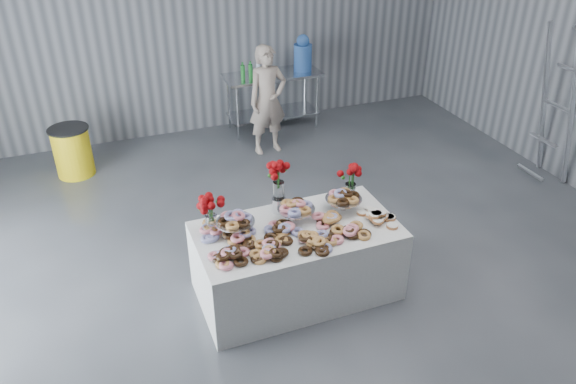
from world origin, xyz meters
The scene contains 17 objects.
ground centered at (0.00, 0.00, 0.00)m, with size 9.00×9.00×0.00m, color #383B40.
room_walls centered at (-0.27, 0.07, 2.64)m, with size 8.04×9.04×4.02m.
display_table centered at (-0.19, 0.26, 0.38)m, with size 1.90×1.00×0.75m, color white.
prep_table centered at (0.95, 4.10, 0.62)m, with size 1.50×0.60×0.90m.
donut_mounds centered at (-0.19, 0.21, 0.80)m, with size 1.80×0.80×0.09m, color #C18846, non-canonical shape.
cake_stand_left centered at (-0.74, 0.41, 0.89)m, with size 0.36×0.36×0.17m.
cake_stand_mid centered at (-0.14, 0.41, 0.89)m, with size 0.36×0.36×0.17m.
cake_stand_right centered at (0.36, 0.41, 0.89)m, with size 0.36×0.36×0.17m.
danish_pile centered at (0.57, 0.12, 0.81)m, with size 0.48×0.48×0.11m, color white, non-canonical shape.
bouquet_left centered at (-0.94, 0.51, 1.05)m, with size 0.26×0.26×0.42m.
bouquet_right centered at (0.51, 0.57, 1.05)m, with size 0.26×0.26×0.42m.
bouquet_center centered at (-0.24, 0.61, 1.13)m, with size 0.26×0.26×0.57m.
water_jug centered at (1.45, 4.10, 1.15)m, with size 0.28×0.28×0.55m.
drink_bottles centered at (0.63, 4.00, 1.04)m, with size 0.54×0.08×0.27m, color #268C33, non-canonical shape.
person centered at (0.61, 3.36, 0.79)m, with size 0.57×0.38×1.57m, color #CC8C93.
trash_barrel centered at (-2.09, 3.62, 0.34)m, with size 0.53×0.53×0.68m.
stepladder centered at (3.75, 1.23, 1.04)m, with size 0.24×0.52×2.09m, color silver, non-canonical shape.
Camera 1 is at (-1.82, -3.75, 3.72)m, focal length 35.00 mm.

